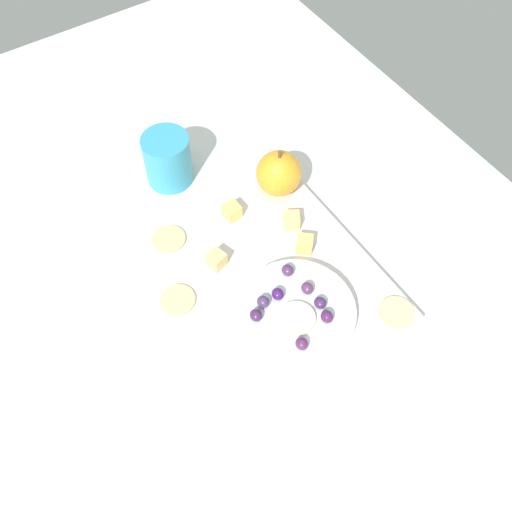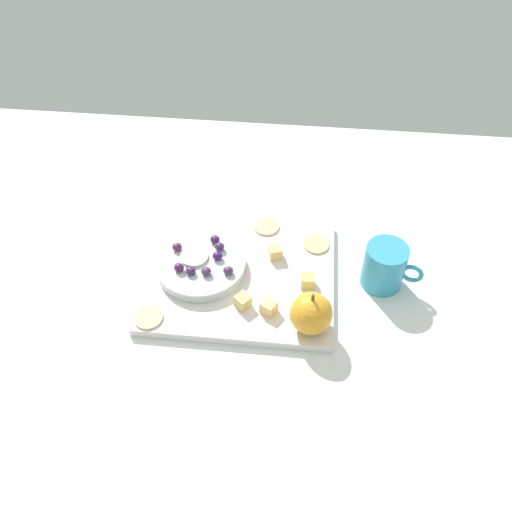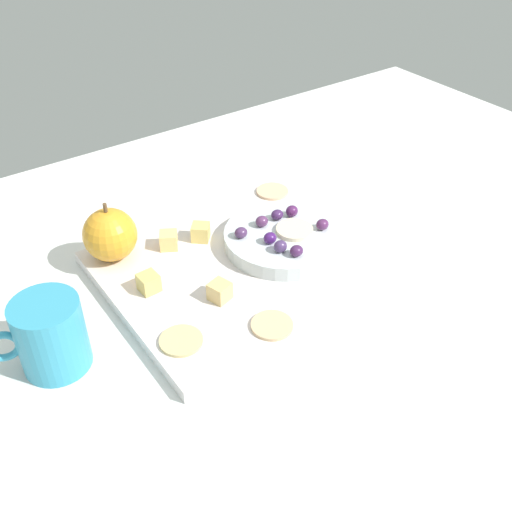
# 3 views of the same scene
# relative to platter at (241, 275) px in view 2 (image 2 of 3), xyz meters

# --- Properties ---
(table) EXTENTS (1.45, 0.94, 0.03)m
(table) POSITION_rel_platter_xyz_m (-0.02, 0.03, -0.02)
(table) COLOR silver
(table) RESTS_ON ground
(platter) EXTENTS (0.34, 0.29, 0.02)m
(platter) POSITION_rel_platter_xyz_m (0.00, 0.00, 0.00)
(platter) COLOR silver
(platter) RESTS_ON table
(serving_dish) EXTENTS (0.16, 0.16, 0.02)m
(serving_dish) POSITION_rel_platter_xyz_m (-0.07, -0.00, 0.02)
(serving_dish) COLOR silver
(serving_dish) RESTS_ON platter
(apple_whole) EXTENTS (0.07, 0.07, 0.07)m
(apple_whole) POSITION_rel_platter_xyz_m (0.13, -0.11, 0.04)
(apple_whole) COLOR orange
(apple_whole) RESTS_ON platter
(apple_stem) EXTENTS (0.01, 0.01, 0.01)m
(apple_stem) POSITION_rel_platter_xyz_m (0.13, -0.11, 0.08)
(apple_stem) COLOR brown
(apple_stem) RESTS_ON apple_whole
(cheese_cube_0) EXTENTS (0.02, 0.02, 0.02)m
(cheese_cube_0) POSITION_rel_platter_xyz_m (0.12, -0.02, 0.02)
(cheese_cube_0) COLOR #EAC666
(cheese_cube_0) RESTS_ON platter
(cheese_cube_1) EXTENTS (0.03, 0.03, 0.02)m
(cheese_cube_1) POSITION_rel_platter_xyz_m (0.06, 0.04, 0.02)
(cheese_cube_1) COLOR #F0C376
(cheese_cube_1) RESTS_ON platter
(cheese_cube_2) EXTENTS (0.03, 0.03, 0.02)m
(cheese_cube_2) POSITION_rel_platter_xyz_m (0.01, -0.08, 0.02)
(cheese_cube_2) COLOR #E3C66A
(cheese_cube_2) RESTS_ON platter
(cheese_cube_3) EXTENTS (0.03, 0.03, 0.02)m
(cheese_cube_3) POSITION_rel_platter_xyz_m (0.06, -0.08, 0.02)
(cheese_cube_3) COLOR #F4CB78
(cheese_cube_3) RESTS_ON platter
(cracker_0) EXTENTS (0.05, 0.05, 0.00)m
(cracker_0) POSITION_rel_platter_xyz_m (0.13, 0.08, 0.01)
(cracker_0) COLOR #D3BD7F
(cracker_0) RESTS_ON platter
(cracker_1) EXTENTS (0.05, 0.05, 0.00)m
(cracker_1) POSITION_rel_platter_xyz_m (0.04, 0.12, 0.01)
(cracker_1) COLOR #DAB586
(cracker_1) RESTS_ON platter
(cracker_2) EXTENTS (0.05, 0.05, 0.00)m
(cracker_2) POSITION_rel_platter_xyz_m (-0.14, -0.12, 0.01)
(cracker_2) COLOR #E1B48D
(cracker_2) RESTS_ON platter
(grape_0) EXTENTS (0.02, 0.02, 0.01)m
(grape_0) POSITION_rel_platter_xyz_m (-0.08, -0.03, 0.04)
(grape_0) COLOR #402353
(grape_0) RESTS_ON serving_dish
(grape_1) EXTENTS (0.02, 0.02, 0.02)m
(grape_1) POSITION_rel_platter_xyz_m (-0.04, 0.03, 0.04)
(grape_1) COLOR #45305D
(grape_1) RESTS_ON serving_dish
(grape_2) EXTENTS (0.02, 0.02, 0.01)m
(grape_2) POSITION_rel_platter_xyz_m (-0.05, 0.05, 0.04)
(grape_2) COLOR #44214D
(grape_2) RESTS_ON serving_dish
(grape_3) EXTENTS (0.02, 0.02, 0.02)m
(grape_3) POSITION_rel_platter_xyz_m (-0.06, -0.03, 0.04)
(grape_3) COLOR #572E59
(grape_3) RESTS_ON serving_dish
(grape_4) EXTENTS (0.02, 0.02, 0.02)m
(grape_4) POSITION_rel_platter_xyz_m (-0.04, 0.01, 0.04)
(grape_4) COLOR #401961
(grape_4) RESTS_ON serving_dish
(grape_5) EXTENTS (0.02, 0.02, 0.01)m
(grape_5) POSITION_rel_platter_xyz_m (-0.02, -0.02, 0.04)
(grape_5) COLOR #492C55
(grape_5) RESTS_ON serving_dish
(grape_6) EXTENTS (0.02, 0.02, 0.02)m
(grape_6) POSITION_rel_platter_xyz_m (-0.10, -0.03, 0.04)
(grape_6) COLOR #4B1E50
(grape_6) RESTS_ON serving_dish
(grape_7) EXTENTS (0.02, 0.02, 0.02)m
(grape_7) POSITION_rel_platter_xyz_m (-0.12, 0.02, 0.04)
(grape_7) COLOR #512552
(grape_7) RESTS_ON serving_dish
(apple_slice_0) EXTENTS (0.05, 0.05, 0.01)m
(apple_slice_0) POSITION_rel_platter_xyz_m (-0.08, 0.01, 0.03)
(apple_slice_0) COLOR beige
(apple_slice_0) RESTS_ON serving_dish
(cup) EXTENTS (0.10, 0.07, 0.09)m
(cup) POSITION_rel_platter_xyz_m (0.25, 0.02, 0.03)
(cup) COLOR teal
(cup) RESTS_ON table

